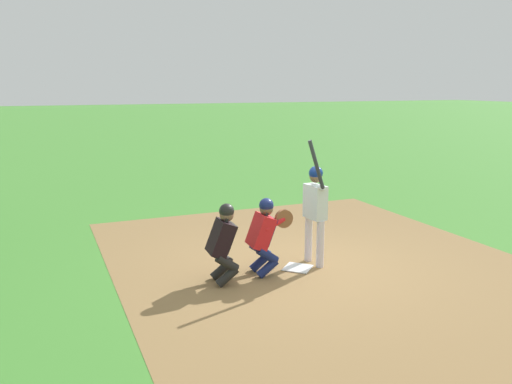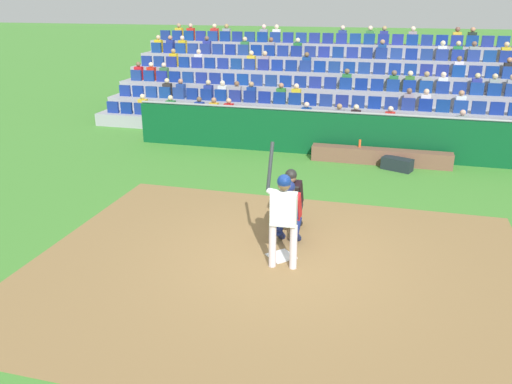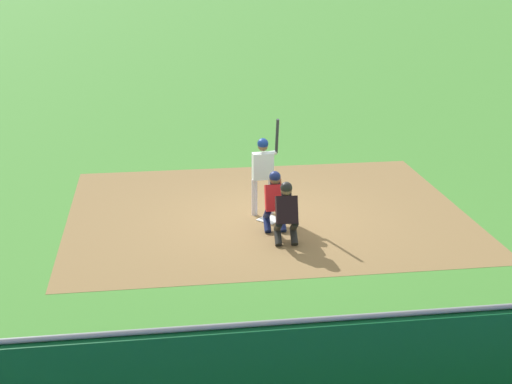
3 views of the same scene
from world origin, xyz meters
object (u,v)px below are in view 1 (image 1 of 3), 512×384
Objects in this scene: home_plate_marker at (298,268)px; home_plate_umpire at (223,240)px; batter_at_plate at (315,204)px; catcher_crouching at (264,232)px.

home_plate_umpire reaches higher than home_plate_marker.
home_plate_marker is at bearing -75.70° from batter_at_plate.
batter_at_plate is at bearing 104.30° from home_plate_marker.
batter_at_plate is at bearing 96.45° from home_plate_umpire.
home_plate_umpire is (0.10, -1.37, 0.69)m from home_plate_marker.
catcher_crouching is 1.00× the size of home_plate_umpire.
batter_at_plate is (-0.09, 0.37, 1.06)m from home_plate_marker.
home_plate_umpire is (0.10, -0.74, -0.02)m from catcher_crouching.
home_plate_umpire is at bearing -83.55° from batter_at_plate.
catcher_crouching is at bearing -84.20° from batter_at_plate.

